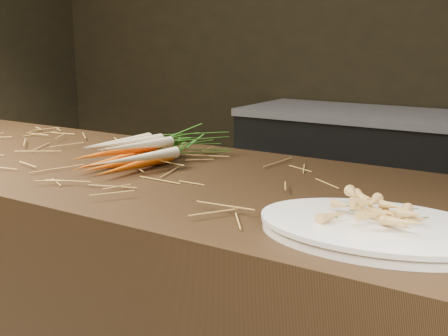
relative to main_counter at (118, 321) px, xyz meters
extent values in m
cube|color=black|center=(0.00, 2.20, 0.95)|extent=(5.00, 0.04, 2.80)
cube|color=black|center=(0.00, 0.00, 0.00)|extent=(2.40, 0.70, 0.90)
cube|color=black|center=(0.30, 1.88, -0.05)|extent=(1.80, 0.60, 0.80)
cube|color=#99999E|center=(0.30, 1.88, 0.37)|extent=(1.82, 0.62, 0.04)
cone|color=#E34D09|center=(0.04, -0.03, 0.47)|extent=(0.05, 0.26, 0.03)
cone|color=#E34D09|center=(0.08, -0.03, 0.47)|extent=(0.07, 0.26, 0.03)
cone|color=#E34D09|center=(0.12, -0.04, 0.47)|extent=(0.04, 0.26, 0.03)
cone|color=#E34D09|center=(0.06, -0.04, 0.49)|extent=(0.08, 0.26, 0.03)
cone|color=beige|center=(0.05, -0.02, 0.51)|extent=(0.03, 0.24, 0.04)
cone|color=beige|center=(0.08, -0.03, 0.52)|extent=(0.07, 0.24, 0.04)
cone|color=beige|center=(0.11, -0.03, 0.51)|extent=(0.05, 0.24, 0.04)
cone|color=beige|center=(0.14, -0.06, 0.49)|extent=(0.10, 0.24, 0.03)
ellipsoid|color=#2C6C19|center=(0.11, 0.19, 0.50)|extent=(0.18, 0.24, 0.08)
camera|label=1|loc=(1.02, -1.04, 0.77)|focal=45.00mm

